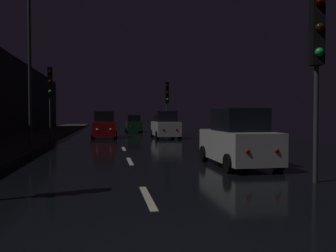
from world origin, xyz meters
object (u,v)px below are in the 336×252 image
Objects in this scene: traffic_light_far_right at (167,97)px; car_parked_right_far at (165,126)px; car_approaching_headlights at (104,126)px; car_parked_right_near at (238,140)px; traffic_light_far_left at (50,88)px; traffic_light_near_right at (317,45)px; car_distant_taillights at (133,124)px; streetlamp_overhead at (38,43)px.

car_parked_right_far is (-0.81, -3.99, -2.56)m from traffic_light_far_right.
car_parked_right_near is at bearing 16.36° from car_approaching_headlights.
traffic_light_far_left is 0.98× the size of traffic_light_near_right.
traffic_light_near_right is 29.35m from car_distant_taillights.
streetlamp_overhead is 11.37m from car_parked_right_near.
traffic_light_far_left is 5.18m from streetlamp_overhead.
traffic_light_far_left is 9.37m from car_parked_right_far.
car_distant_taillights is 0.87× the size of car_parked_right_far.
traffic_light_far_right is 22.49m from traffic_light_near_right.
car_parked_right_far reaches higher than car_parked_right_near.
traffic_light_far_right is 1.21× the size of car_parked_right_near.
traffic_light_far_left is at bearing 35.38° from car_parked_right_near.
traffic_light_near_right is 1.35× the size of car_distant_taillights.
traffic_light_far_left is 1.16× the size of car_approaching_headlights.
traffic_light_near_right is at bearing -13.79° from traffic_light_far_right.
car_parked_right_near is 0.95× the size of car_parked_right_far.
traffic_light_near_right is 1.24× the size of car_parked_right_near.
traffic_light_near_right reaches higher than car_distant_taillights.
car_parked_right_near is at bearing -40.06° from streetlamp_overhead.
streetlamp_overhead is at bearing -49.02° from traffic_light_far_right.
car_parked_right_far is (1.75, -10.60, 0.13)m from car_distant_taillights.
car_distant_taillights is (6.23, 19.16, -4.61)m from streetlamp_overhead.
car_distant_taillights is (-2.64, 29.09, -2.80)m from traffic_light_near_right.
traffic_light_far_left is at bearing -63.34° from traffic_light_far_right.
streetlamp_overhead reaches higher than car_distant_taillights.
traffic_light_far_right is at bearing -166.25° from traffic_light_near_right.
car_parked_right_near is at bearing 180.00° from car_parked_right_far.
traffic_light_far_right is 0.58× the size of streetlamp_overhead.
traffic_light_near_right reaches higher than car_parked_right_far.
car_approaching_headlights is at bearing 16.36° from car_parked_right_near.
traffic_light_far_left reaches higher than car_distant_taillights.
traffic_light_far_right reaches higher than car_approaching_headlights.
traffic_light_far_left is 1.22× the size of car_parked_right_near.
car_approaching_headlights is (-5.71, 19.63, -2.68)m from traffic_light_near_right.
car_parked_right_far is (0.00, 15.27, 0.05)m from car_parked_right_near.
car_distant_taillights is 10.74m from car_parked_right_far.
car_approaching_headlights is (-5.62, -2.86, -2.57)m from traffic_light_far_right.
traffic_light_far_left reaches higher than traffic_light_far_right.
traffic_light_far_left is at bearing 92.47° from streetlamp_overhead.
traffic_light_near_right is at bearing -164.49° from car_parked_right_near.
car_distant_taillights is at bearing 9.36° from car_parked_right_far.
streetlamp_overhead is (-8.88, 9.94, 1.81)m from traffic_light_near_right.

